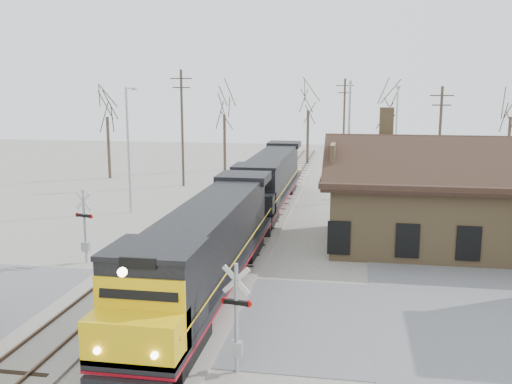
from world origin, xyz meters
TOP-DOWN VIEW (x-y plane):
  - ground at (0.00, 0.00)m, footprint 140.00×140.00m
  - road at (0.00, 0.00)m, footprint 60.00×9.00m
  - track_main at (0.00, 15.00)m, footprint 3.40×90.00m
  - track_siding at (-4.50, 15.00)m, footprint 3.40×90.00m
  - depot at (11.99, 12.00)m, footprint 15.20×9.31m
  - locomotive_lead at (0.00, 1.54)m, footprint 2.84×19.01m
  - locomotive_trailing at (0.00, 20.82)m, footprint 2.84×19.01m
  - crossbuck_near at (2.59, -4.53)m, footprint 1.04×0.29m
  - crossbuck_far at (-7.53, 5.56)m, footprint 1.09×0.37m
  - streetlight_a at (-9.90, 17.70)m, footprint 0.25×2.04m
  - streetlight_b at (5.74, 24.00)m, footprint 0.25×2.04m
  - streetlight_c at (10.34, 38.01)m, footprint 0.25×2.04m
  - utility_pole_a at (-9.36, 29.12)m, footprint 2.00×0.24m
  - utility_pole_b at (4.99, 45.26)m, footprint 2.00×0.24m
  - utility_pole_c at (13.44, 29.88)m, footprint 2.00×0.24m
  - tree_a at (-18.04, 32.31)m, footprint 4.11×4.11m
  - tree_b at (-7.84, 39.81)m, footprint 4.04×4.04m
  - tree_c at (0.76, 46.40)m, footprint 4.26×4.26m
  - tree_d at (9.69, 39.65)m, footprint 4.21×4.21m
  - tree_e at (21.65, 39.88)m, footprint 4.08×4.08m

SIDE VIEW (x-z plane):
  - ground at x=0.00m, z-range 0.00..0.00m
  - road at x=0.00m, z-range 0.00..0.03m
  - track_main at x=0.00m, z-range -0.05..0.19m
  - track_siding at x=-4.50m, z-range -0.05..0.19m
  - crossbuck_near at x=2.59m, z-range -0.09..3.57m
  - crossbuck_far at x=-7.53m, z-range -0.11..3.79m
  - locomotive_trailing at x=0.00m, z-range 0.22..4.21m
  - locomotive_lead at x=0.00m, z-range 0.11..4.32m
  - depot at x=11.99m, z-range -1.54..6.36m
  - utility_pole_c at x=13.44m, z-range 0.22..9.37m
  - streetlight_a at x=-9.90m, z-range 0.54..9.64m
  - streetlight_c at x=10.34m, z-range 0.54..9.75m
  - utility_pole_b at x=4.99m, z-range 0.23..10.25m
  - streetlight_b at x=5.74m, z-range 0.54..10.13m
  - utility_pole_a at x=-9.36m, z-range 0.23..10.86m
  - tree_b at x=-7.84m, z-range 2.09..11.99m
  - tree_e at x=21.65m, z-range 2.12..12.12m
  - tree_a at x=-18.04m, z-range 2.13..12.19m
  - tree_d at x=9.69m, z-range 2.18..12.48m
  - tree_c at x=0.76m, z-range 2.21..12.66m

